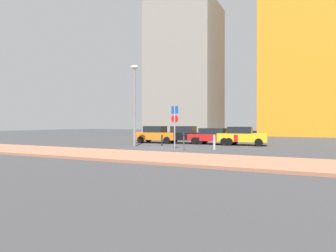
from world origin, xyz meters
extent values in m
plane|color=#38383A|center=(0.00, 0.00, 0.00)|extent=(120.00, 120.00, 0.00)
cube|color=#9E664C|center=(0.00, -5.77, 0.07)|extent=(40.00, 4.47, 0.14)
cube|color=orange|center=(-3.21, 5.20, 0.67)|extent=(4.04, 2.07, 0.69)
cube|color=black|center=(-3.43, 5.18, 1.31)|extent=(1.96, 1.77, 0.60)
cylinder|color=black|center=(-1.96, 6.19, 0.32)|extent=(0.66, 0.27, 0.64)
cylinder|color=black|center=(-1.82, 4.42, 0.32)|extent=(0.66, 0.27, 0.64)
cylinder|color=black|center=(-4.61, 5.98, 0.32)|extent=(0.66, 0.27, 0.64)
cylinder|color=black|center=(-4.47, 4.21, 0.32)|extent=(0.66, 0.27, 0.64)
cube|color=black|center=(-0.45, 5.78, 0.67)|extent=(4.59, 1.96, 0.70)
cube|color=black|center=(-0.73, 5.77, 1.31)|extent=(2.13, 1.72, 0.59)
cylinder|color=black|center=(1.04, 6.73, 0.32)|extent=(0.65, 0.25, 0.64)
cylinder|color=black|center=(1.12, 4.96, 0.32)|extent=(0.65, 0.25, 0.64)
cylinder|color=black|center=(-2.02, 6.59, 0.32)|extent=(0.65, 0.25, 0.64)
cylinder|color=black|center=(-1.95, 4.83, 0.32)|extent=(0.65, 0.25, 0.64)
cube|color=red|center=(2.29, 5.73, 0.62)|extent=(4.61, 1.97, 0.60)
cube|color=black|center=(2.17, 5.73, 1.17)|extent=(2.30, 1.75, 0.52)
cylinder|color=black|center=(3.87, 6.59, 0.32)|extent=(0.65, 0.24, 0.64)
cylinder|color=black|center=(3.81, 4.77, 0.32)|extent=(0.65, 0.24, 0.64)
cylinder|color=black|center=(0.78, 6.69, 0.32)|extent=(0.65, 0.24, 0.64)
cylinder|color=black|center=(0.72, 4.87, 0.32)|extent=(0.65, 0.24, 0.64)
cube|color=gold|center=(4.73, 5.64, 0.67)|extent=(4.19, 2.01, 0.69)
cube|color=black|center=(4.55, 5.63, 1.30)|extent=(2.07, 1.71, 0.57)
cylinder|color=black|center=(6.05, 6.60, 0.32)|extent=(0.66, 0.27, 0.64)
cylinder|color=black|center=(6.18, 4.91, 0.32)|extent=(0.66, 0.27, 0.64)
cylinder|color=black|center=(3.29, 6.37, 0.32)|extent=(0.66, 0.27, 0.64)
cylinder|color=black|center=(3.42, 4.69, 0.32)|extent=(0.66, 0.27, 0.64)
cylinder|color=gray|center=(1.15, -0.40, 1.56)|extent=(0.10, 0.10, 3.13)
cube|color=#1447B7|center=(1.15, -0.40, 2.82)|extent=(0.55, 0.13, 0.55)
cylinder|color=red|center=(1.15, -0.40, 2.20)|extent=(0.60, 0.12, 0.60)
cylinder|color=#4C4C51|center=(2.02, -0.78, 0.53)|extent=(0.08, 0.08, 1.05)
cube|color=black|center=(2.02, -0.78, 1.19)|extent=(0.18, 0.14, 0.28)
cylinder|color=gray|center=(-2.93, 0.67, 3.13)|extent=(0.20, 0.20, 6.27)
ellipsoid|color=silver|center=(-2.93, 0.67, 6.42)|extent=(0.70, 0.36, 0.30)
cylinder|color=#B7B7BC|center=(3.79, 0.53, 0.48)|extent=(0.18, 0.18, 0.96)
cylinder|color=#B7B7BC|center=(3.25, 2.34, 0.50)|extent=(0.13, 0.13, 1.00)
cylinder|color=black|center=(-1.13, 2.08, 0.46)|extent=(0.12, 0.12, 0.93)
cube|color=orange|center=(11.27, 31.39, 15.75)|extent=(16.43, 13.84, 31.50)
cube|color=gray|center=(-9.44, 27.39, 11.09)|extent=(11.34, 10.12, 22.17)
camera|label=1|loc=(9.74, -19.40, 1.85)|focal=31.14mm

